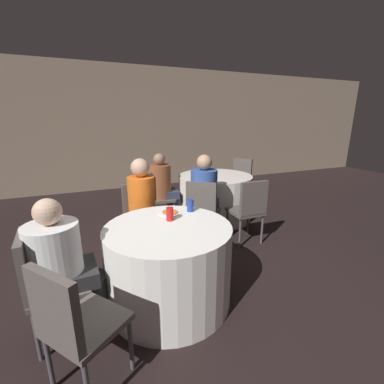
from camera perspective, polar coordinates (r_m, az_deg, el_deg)
ground_plane at (r=2.50m, az=-7.18°, el=-24.57°), size 16.00×16.00×0.00m
wall_back at (r=6.31m, az=-18.63°, el=13.09°), size 16.00×0.06×2.80m
table_near at (r=2.40m, az=-5.14°, el=-15.66°), size 1.10×1.10×0.73m
table_far at (r=4.31m, az=5.11°, el=-1.07°), size 1.20×1.20×0.73m
chair_near_west at (r=2.20m, az=-30.16°, el=-16.27°), size 0.44×0.44×0.88m
chair_near_southwest at (r=1.75m, az=-25.08°, el=-24.42°), size 0.56×0.56×0.88m
chair_near_north at (r=3.16m, az=-11.33°, el=-4.67°), size 0.42×0.43×0.88m
chair_far_west at (r=3.99m, az=-8.34°, el=-0.21°), size 0.43×0.43×0.88m
chair_far_southwest at (r=3.31m, az=2.31°, el=-3.41°), size 0.56×0.56×0.88m
chair_far_northeast at (r=5.15m, az=10.69°, el=3.33°), size 0.55×0.55×0.88m
chair_far_south at (r=3.43m, az=12.62°, el=-3.13°), size 0.41×0.41×0.88m
person_orange_shirt at (r=2.99m, az=-10.63°, el=-4.32°), size 0.32×0.49×1.20m
person_blue_shirt at (r=3.43m, az=2.87°, el=-1.30°), size 0.46×0.49×1.19m
person_white_shirt at (r=2.17m, az=-26.08°, el=-14.75°), size 0.52×0.38×1.11m
person_floral_shirt at (r=4.00m, az=-6.11°, el=0.65°), size 0.51×0.35×1.13m
pizza_plate_near at (r=2.52m, az=-4.90°, el=-4.58°), size 0.23×0.23×0.02m
soda_can_red at (r=2.33m, az=-4.95°, el=-4.89°), size 0.07×0.07×0.12m
soda_can_blue at (r=2.54m, az=-0.39°, el=-3.01°), size 0.07×0.07×0.12m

